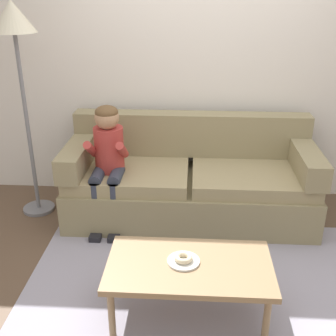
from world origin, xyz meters
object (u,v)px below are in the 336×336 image
donut (184,258)px  floor_lamp (15,37)px  coffee_table (189,269)px  toy_controller (249,268)px  couch (190,182)px  person_child (108,155)px

donut → floor_lamp: bearing=137.8°
coffee_table → floor_lamp: 2.37m
toy_controller → floor_lamp: bearing=128.0°
couch → donut: couch is taller
donut → couch: bearing=89.0°
toy_controller → couch: bearing=90.2°
coffee_table → donut: bearing=154.5°
couch → floor_lamp: 1.97m
couch → person_child: person_child is taller
person_child → toy_controller: bearing=-28.9°
person_child → donut: 1.35m
coffee_table → person_child: person_child is taller
couch → floor_lamp: (-1.48, -0.02, 1.30)m
floor_lamp → toy_controller: bearing=-23.5°
person_child → donut: (0.70, -1.13, -0.23)m
couch → coffee_table: 1.35m
couch → person_child: size_ratio=2.04×
floor_lamp → person_child: bearing=-14.0°
person_child → toy_controller: (1.20, -0.66, -0.65)m
person_child → donut: bearing=-58.3°
coffee_table → person_child: size_ratio=0.97×
person_child → toy_controller: person_child is taller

